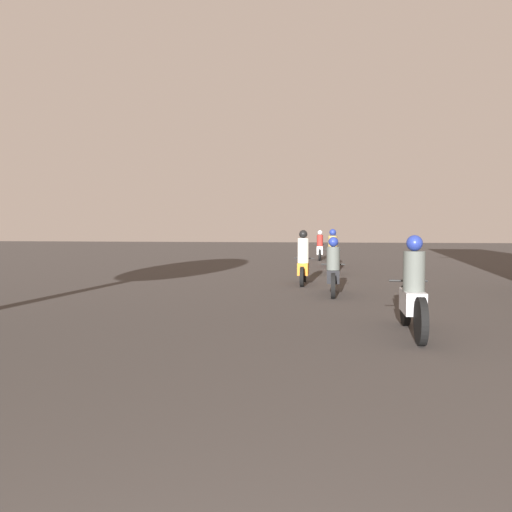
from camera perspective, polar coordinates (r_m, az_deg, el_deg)
name	(u,v)px	position (r m, az deg, el deg)	size (l,w,h in m)	color
motorcycle_silver	(413,295)	(7.94, 17.51, -4.25)	(0.60, 2.13, 1.52)	black
motorcycle_black	(333,271)	(12.31, 8.80, -1.73)	(0.60, 1.95, 1.42)	black
motorcycle_orange	(303,263)	(14.55, 5.42, -0.76)	(0.60, 1.86, 1.58)	black
motorcycle_yellow	(333,256)	(18.00, 8.74, 0.01)	(0.60, 1.94, 1.61)	black
motorcycle_red	(333,253)	(21.54, 8.80, 0.34)	(0.60, 1.97, 1.46)	black
motorcycle_white	(320,248)	(26.10, 7.32, 0.90)	(0.60, 1.87, 1.55)	black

